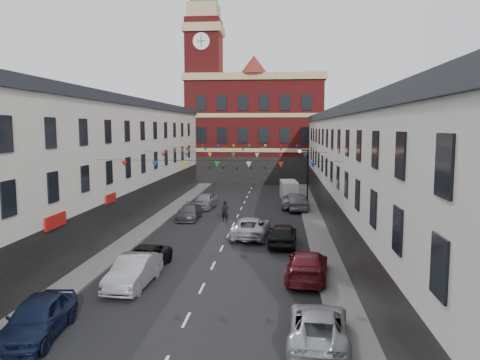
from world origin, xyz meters
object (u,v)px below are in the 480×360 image
(car_left_b, at_px, (134,271))
(pedestrian, at_px, (225,212))
(car_left_c, at_px, (143,259))
(moving_car, at_px, (251,227))
(car_right_b, at_px, (318,326))
(white_van, at_px, (289,190))
(street_lamp, at_px, (305,169))
(car_right_c, at_px, (307,265))
(car_right_e, at_px, (296,203))
(car_left_e, at_px, (205,201))
(car_left_d, at_px, (189,212))
(car_left_a, at_px, (38,318))
(car_right_f, at_px, (295,200))
(car_right_d, at_px, (283,234))

(car_left_b, height_order, pedestrian, pedestrian)
(car_left_c, xyz_separation_m, moving_car, (5.71, 8.70, 0.11))
(car_right_b, bearing_deg, pedestrian, -70.27)
(white_van, bearing_deg, street_lamp, -77.78)
(car_left_c, relative_size, pedestrian, 2.57)
(car_right_c, distance_m, moving_car, 10.17)
(street_lamp, height_order, car_right_b, street_lamp)
(car_right_b, bearing_deg, car_right_e, -85.88)
(car_right_b, distance_m, car_right_c, 7.70)
(car_left_b, relative_size, car_left_e, 1.03)
(car_left_d, xyz_separation_m, pedestrian, (3.36, -0.92, 0.27))
(car_left_e, bearing_deg, car_left_d, -88.14)
(car_left_a, relative_size, car_right_f, 0.84)
(car_left_d, height_order, moving_car, moving_car)
(car_left_d, xyz_separation_m, white_van, (9.14, 13.36, 0.36))
(car_left_d, distance_m, pedestrian, 3.49)
(car_left_d, xyz_separation_m, car_right_e, (9.70, 5.33, 0.13))
(street_lamp, bearing_deg, car_right_c, -92.51)
(car_left_b, xyz_separation_m, car_right_c, (9.10, 2.01, -0.02))
(car_right_e, height_order, car_right_f, car_right_e)
(street_lamp, relative_size, car_right_c, 1.12)
(car_left_d, distance_m, car_right_d, 12.10)
(car_left_a, xyz_separation_m, car_right_f, (11.00, 31.02, -0.02))
(car_left_e, relative_size, car_right_b, 0.96)
(street_lamp, xyz_separation_m, car_right_c, (-1.05, -23.98, -3.13))
(car_left_a, bearing_deg, pedestrian, 73.37)
(white_van, bearing_deg, car_left_d, -129.02)
(car_right_d, bearing_deg, car_right_b, 97.79)
(car_right_f, height_order, pedestrian, pedestrian)
(car_left_a, xyz_separation_m, car_right_c, (11.00, 8.18, -0.03))
(street_lamp, xyz_separation_m, car_right_d, (-2.36, -16.79, -3.10))
(car_right_c, height_order, car_right_f, car_right_f)
(white_van, bearing_deg, car_right_c, -93.55)
(moving_car, bearing_deg, car_left_d, -43.08)
(car_left_b, distance_m, car_right_c, 9.32)
(car_left_b, bearing_deg, car_right_b, -28.97)
(car_left_e, xyz_separation_m, car_right_c, (9.19, -21.68, -0.02))
(car_left_c, distance_m, car_right_b, 12.67)
(street_lamp, distance_m, pedestrian, 12.01)
(car_right_f, xyz_separation_m, white_van, (-0.55, 6.45, 0.23))
(car_left_c, bearing_deg, moving_car, 61.25)
(car_right_c, relative_size, moving_car, 0.96)
(car_left_d, bearing_deg, car_right_f, 36.58)
(car_left_a, relative_size, pedestrian, 2.55)
(white_van, bearing_deg, car_left_a, -110.21)
(car_left_e, bearing_deg, white_van, 48.30)
(car_left_c, height_order, white_van, white_van)
(car_right_e, bearing_deg, car_right_d, 78.28)
(car_left_c, height_order, car_right_f, car_right_f)
(street_lamp, relative_size, pedestrian, 3.21)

